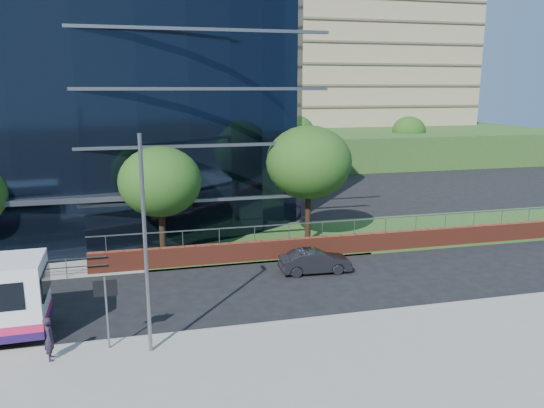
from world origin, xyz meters
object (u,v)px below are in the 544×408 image
object	(u,v)px
tree_far_c	(160,182)
tree_far_d	(309,162)
street_sign	(106,297)
parked_car	(315,261)
tree_dist_e	(295,132)
pedestrian	(50,338)
streetlight_east	(145,239)
tree_dist_f	(409,131)

from	to	relation	value
tree_far_c	tree_far_d	bearing A→B (deg)	6.34
street_sign	parked_car	bearing A→B (deg)	31.85
tree_dist_e	pedestrian	distance (m)	47.29
street_sign	tree_dist_e	size ratio (longest dim) A/B	0.43
tree_dist_e	street_sign	bearing A→B (deg)	-115.12
tree_far_c	parked_car	distance (m)	9.64
street_sign	tree_far_d	world-z (taller)	tree_far_d
tree_far_c	pedestrian	size ratio (longest dim) A/B	4.05
street_sign	tree_far_d	bearing A→B (deg)	45.22
tree_far_c	pedestrian	bearing A→B (deg)	-112.14
street_sign	pedestrian	size ratio (longest dim) A/B	1.74
streetlight_east	pedestrian	size ratio (longest dim) A/B	4.98
tree_far_c	parked_car	xyz separation A→B (m)	(7.74, -4.23, -3.91)
tree_far_c	tree_dist_f	bearing A→B (deg)	45.00
parked_car	tree_dist_e	bearing A→B (deg)	-11.76
tree_dist_e	parked_car	size ratio (longest dim) A/B	1.71
tree_far_c	tree_dist_f	size ratio (longest dim) A/B	1.08
pedestrian	tree_dist_e	bearing A→B (deg)	-32.89
tree_dist_e	tree_dist_f	world-z (taller)	tree_dist_e
parked_car	pedestrian	bearing A→B (deg)	121.94
streetlight_east	tree_dist_f	bearing A→B (deg)	52.42
streetlight_east	parked_car	size ratio (longest dim) A/B	2.10
streetlight_east	tree_dist_e	bearing A→B (deg)	66.89
tree_far_c	street_sign	bearing A→B (deg)	-103.29
tree_far_c	tree_dist_f	world-z (taller)	tree_far_c
tree_far_c	pedestrian	distance (m)	12.39
tree_far_d	tree_dist_f	xyz separation A→B (m)	(24.00, 32.00, -0.98)
tree_far_c	parked_car	size ratio (longest dim) A/B	1.71
tree_dist_e	pedestrian	xyz separation A→B (m)	(-21.47, -41.99, -3.58)
tree_far_c	tree_dist_f	xyz separation A→B (m)	(33.00, 33.00, -0.33)
tree_far_c	tree_dist_e	world-z (taller)	same
street_sign	parked_car	xyz separation A→B (m)	(10.24, 6.36, -1.52)
tree_far_d	streetlight_east	size ratio (longest dim) A/B	0.93
tree_far_c	tree_far_d	distance (m)	9.08
streetlight_east	parked_car	bearing A→B (deg)	38.49
parked_car	pedestrian	world-z (taller)	pedestrian
street_sign	pedestrian	bearing A→B (deg)	-168.58
parked_car	pedestrian	xyz separation A→B (m)	(-12.20, -6.76, 0.33)
street_sign	pedestrian	xyz separation A→B (m)	(-1.97, -0.40, -1.20)
streetlight_east	tree_far_c	bearing A→B (deg)	84.89
streetlight_east	parked_car	world-z (taller)	streetlight_east
tree_far_d	pedestrian	world-z (taller)	tree_far_d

